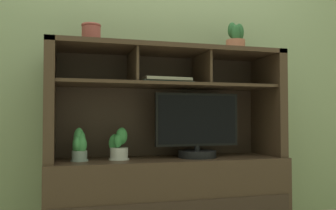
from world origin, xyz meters
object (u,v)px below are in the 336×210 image
at_px(potted_orchid, 119,147).
at_px(potted_succulent, 235,41).
at_px(magazine_stack_left, 164,81).
at_px(ceramic_vase, 91,34).
at_px(media_console, 168,175).
at_px(potted_fern, 79,145).
at_px(tv_monitor, 197,130).

relative_size(potted_orchid, potted_succulent, 0.92).
relative_size(magazine_stack_left, ceramic_vase, 2.87).
height_order(media_console, ceramic_vase, ceramic_vase).
relative_size(magazine_stack_left, potted_succulent, 1.65).
distance_m(potted_fern, magazine_stack_left, 0.69).
height_order(magazine_stack_left, potted_succulent, potted_succulent).
xyz_separation_m(potted_fern, magazine_stack_left, (0.55, 0.05, 0.41)).
relative_size(tv_monitor, potted_fern, 2.82).
bearing_deg(potted_fern, potted_succulent, 2.73).
xyz_separation_m(media_console, potted_succulent, (0.51, 0.01, 0.93)).
bearing_deg(tv_monitor, potted_fern, 179.67).
xyz_separation_m(media_console, ceramic_vase, (-0.51, -0.01, 0.91)).
height_order(potted_fern, potted_succulent, potted_succulent).
relative_size(potted_fern, potted_succulent, 0.92).
distance_m(media_console, ceramic_vase, 1.04).
distance_m(potted_orchid, magazine_stack_left, 0.53).
relative_size(tv_monitor, ceramic_vase, 4.52).
bearing_deg(media_console, potted_orchid, -176.71).
bearing_deg(magazine_stack_left, ceramic_vase, -177.40).
bearing_deg(ceramic_vase, tv_monitor, -2.96).
bearing_deg(media_console, tv_monitor, -12.27).
xyz_separation_m(magazine_stack_left, ceramic_vase, (-0.49, -0.02, 0.29)).
distance_m(media_console, magazine_stack_left, 0.63).
bearing_deg(potted_orchid, potted_fern, -175.62).
relative_size(tv_monitor, potted_orchid, 2.84).
bearing_deg(media_console, ceramic_vase, -179.34).
relative_size(tv_monitor, magazine_stack_left, 1.58).
bearing_deg(magazine_stack_left, potted_fern, -174.44).
distance_m(tv_monitor, magazine_stack_left, 0.40).
distance_m(media_console, potted_fern, 0.61).
height_order(media_console, potted_orchid, media_console).
height_order(potted_orchid, potted_succulent, potted_succulent).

